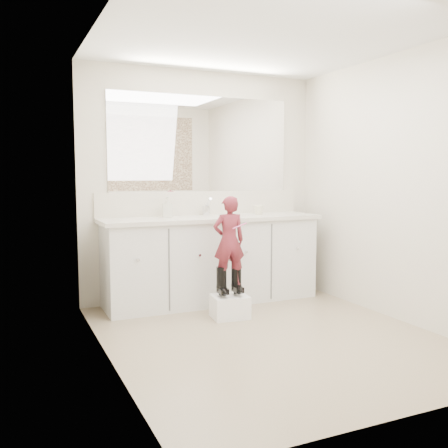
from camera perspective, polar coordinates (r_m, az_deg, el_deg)
name	(u,v)px	position (r m, az deg, el deg)	size (l,w,h in m)	color
floor	(270,336)	(4.20, 5.24, -12.64)	(3.00, 3.00, 0.00)	#857957
ceiling	(273,34)	(4.13, 5.57, 20.81)	(3.00, 3.00, 0.00)	white
wall_back	(202,186)	(5.35, -2.57, 4.41)	(2.60, 2.60, 0.00)	beige
wall_front	(413,198)	(2.79, 20.81, 2.81)	(2.60, 2.60, 0.00)	beige
wall_left	(106,192)	(3.54, -13.29, 3.57)	(3.00, 3.00, 0.00)	beige
wall_right	(397,188)	(4.77, 19.15, 3.93)	(3.00, 3.00, 0.00)	beige
vanity_cabinet	(212,261)	(5.17, -1.41, -4.27)	(2.20, 0.55, 0.85)	silver
countertop	(212,219)	(5.10, -1.35, 0.63)	(2.28, 0.58, 0.04)	beige
backsplash	(202,203)	(5.34, -2.50, 2.42)	(2.28, 0.03, 0.25)	beige
mirror	(202,144)	(5.34, -2.55, 9.13)	(2.00, 0.02, 1.00)	white
dot_panel	(415,110)	(2.81, 20.99, 12.02)	(2.00, 0.01, 1.20)	#472819
faucet	(206,211)	(5.24, -2.06, 1.54)	(0.08, 0.08, 0.10)	silver
cup	(259,210)	(5.36, 3.97, 1.62)	(0.11, 0.11, 0.10)	beige
soap_bottle	(167,207)	(5.02, -6.50, 1.94)	(0.09, 0.10, 0.21)	beige
step_stool	(230,307)	(4.66, 0.67, -9.43)	(0.32, 0.27, 0.21)	white
boot_left	(221,281)	(4.59, -0.29, -6.59)	(0.10, 0.18, 0.27)	black
boot_right	(236,280)	(4.66, 1.41, -6.42)	(0.10, 0.18, 0.27)	black
toddler	(229,241)	(4.56, 0.57, -1.92)	(0.30, 0.20, 0.82)	#B13647
toothbrush	(240,226)	(4.50, 1.81, -0.21)	(0.01, 0.01, 0.14)	#EA5BA6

